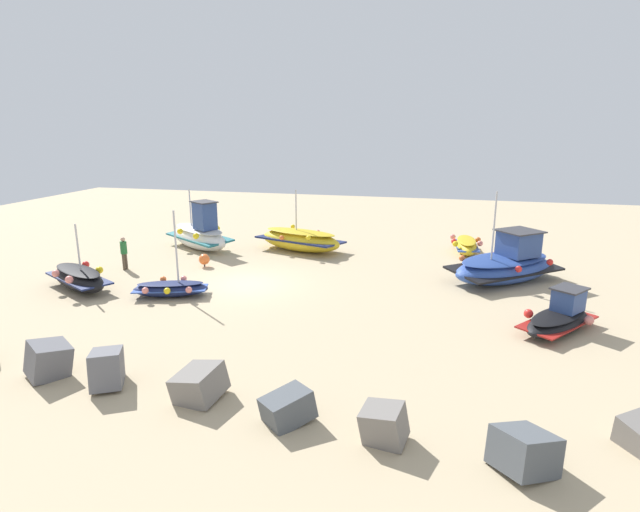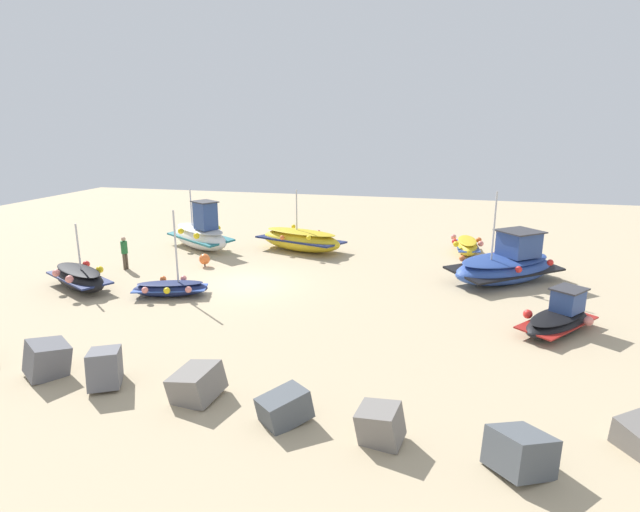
% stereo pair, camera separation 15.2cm
% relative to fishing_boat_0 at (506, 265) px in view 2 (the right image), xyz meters
% --- Properties ---
extents(ground_plane, '(59.96, 59.96, 0.00)m').
position_rel_fishing_boat_0_xyz_m(ground_plane, '(11.54, 3.36, -0.78)').
color(ground_plane, tan).
extents(fishing_boat_0, '(5.73, 5.34, 4.34)m').
position_rel_fishing_boat_0_xyz_m(fishing_boat_0, '(0.00, 0.00, 0.00)').
color(fishing_boat_0, '#2D4C9E').
rests_on(fishing_boat_0, ground_plane).
extents(fishing_boat_1, '(4.11, 3.05, 2.99)m').
position_rel_fishing_boat_0_xyz_m(fishing_boat_1, '(18.46, 5.80, -0.26)').
color(fishing_boat_1, black).
rests_on(fishing_boat_1, ground_plane).
extents(fishing_boat_2, '(5.56, 3.72, 3.58)m').
position_rel_fishing_boat_0_xyz_m(fishing_boat_2, '(10.89, -3.34, -0.12)').
color(fishing_boat_2, gold).
rests_on(fishing_boat_2, ground_plane).
extents(fishing_boat_3, '(3.36, 2.14, 3.72)m').
position_rel_fishing_boat_0_xyz_m(fishing_boat_3, '(14.04, 5.68, -0.43)').
color(fishing_boat_3, navy).
rests_on(fishing_boat_3, ground_plane).
extents(fishing_boat_4, '(3.18, 3.57, 1.51)m').
position_rel_fishing_boat_0_xyz_m(fishing_boat_4, '(-1.25, 5.77, -0.31)').
color(fishing_boat_4, black).
rests_on(fishing_boat_4, ground_plane).
extents(fishing_boat_5, '(1.77, 3.29, 0.89)m').
position_rel_fishing_boat_0_xyz_m(fishing_boat_5, '(1.63, -5.06, -0.33)').
color(fishing_boat_5, gold).
rests_on(fishing_boat_5, ground_plane).
extents(fishing_boat_6, '(5.18, 4.17, 3.48)m').
position_rel_fishing_boat_0_xyz_m(fishing_boat_6, '(16.70, -2.40, 0.09)').
color(fishing_boat_6, white).
rests_on(fishing_boat_6, ground_plane).
extents(person_walking, '(0.32, 0.32, 1.67)m').
position_rel_fishing_boat_0_xyz_m(person_walking, '(18.36, 2.54, 0.18)').
color(person_walking, brown).
rests_on(person_walking, ground_plane).
extents(breakwater_rocks, '(27.72, 2.97, 1.27)m').
position_rel_fishing_boat_0_xyz_m(breakwater_rocks, '(10.81, 13.32, -0.37)').
color(breakwater_rocks, slate).
rests_on(breakwater_rocks, ground_plane).
extents(mooring_buoy_0, '(0.55, 0.55, 0.67)m').
position_rel_fishing_boat_0_xyz_m(mooring_buoy_0, '(14.73, 1.11, -0.39)').
color(mooring_buoy_0, '#3F3F42').
rests_on(mooring_buoy_0, ground_plane).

